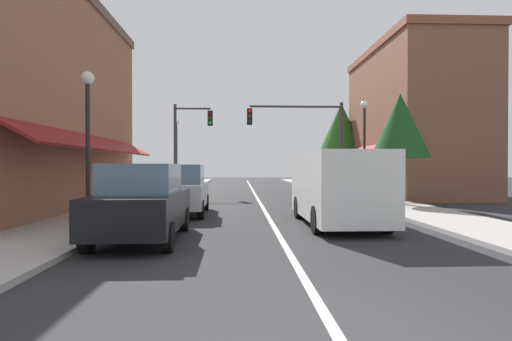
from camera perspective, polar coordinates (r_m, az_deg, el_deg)
name	(u,v)px	position (r m, az deg, el deg)	size (l,w,h in m)	color
ground_plane	(257,198)	(21.67, 0.21, -3.92)	(80.00, 80.00, 0.00)	#28282B
sidewalk_left	(153,198)	(22.10, -14.22, -3.69)	(2.60, 56.00, 0.12)	#A39E99
sidewalk_right	(360,197)	(22.59, 14.31, -3.60)	(2.60, 56.00, 0.12)	#A39E99
lane_center_stripe	(257,198)	(21.67, 0.21, -3.91)	(0.14, 52.00, 0.01)	silver
storefront_left_block	(24,98)	(17.69, -29.66, 8.78)	(5.70, 14.20, 8.50)	#8E5B42
storefront_right_block	(412,121)	(25.81, 20.94, 6.43)	(6.08, 10.20, 8.69)	brown
parked_car_nearest_left	(143,203)	(9.77, -15.53, -4.34)	(1.83, 4.12, 1.77)	black
parked_car_second_left	(181,190)	(14.76, -10.41, -2.65)	(1.85, 4.13, 1.77)	#B7BABF
van_in_lane	(337,186)	(12.17, 11.18, -2.09)	(2.02, 5.19, 2.12)	silver
traffic_signal_mast_arm	(307,131)	(23.17, 7.16, 5.44)	(5.43, 0.50, 5.30)	#333333
traffic_signal_left_corner	(187,136)	(24.85, -9.54, 4.79)	(2.35, 0.50, 5.42)	#333333
street_lamp_left_near	(88,121)	(12.31, -22.41, 6.38)	(0.36, 0.36, 4.34)	black
street_lamp_right_mid	(364,134)	(20.08, 14.88, 4.93)	(0.36, 0.36, 4.80)	black
street_lamp_left_far	(176,143)	(27.94, -11.04, 3.79)	(0.36, 0.36, 4.85)	black
tree_right_near	(400,126)	(18.23, 19.47, 5.83)	(2.45, 2.45, 4.76)	#4C331E
tree_right_far	(341,131)	(29.44, 11.80, 5.48)	(3.48, 3.48, 6.14)	#4C331E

